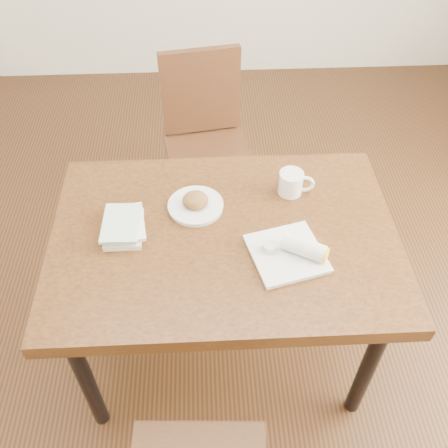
{
  "coord_description": "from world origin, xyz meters",
  "views": [
    {
      "loc": [
        -0.06,
        -1.22,
        2.08
      ],
      "look_at": [
        0.0,
        0.0,
        0.8
      ],
      "focal_mm": 40.0,
      "sensor_mm": 36.0,
      "label": 1
    }
  ],
  "objects_px": {
    "plate_burrito": "(292,252)",
    "book_stack": "(124,226)",
    "plate_scone": "(196,204)",
    "table": "(224,248)",
    "coffee_mug": "(292,182)",
    "chair_far": "(206,134)"
  },
  "relations": [
    {
      "from": "book_stack",
      "to": "plate_scone",
      "type": "bearing_deg",
      "value": 22.19
    },
    {
      "from": "plate_burrito",
      "to": "book_stack",
      "type": "relative_size",
      "value": 1.39
    },
    {
      "from": "plate_scone",
      "to": "plate_burrito",
      "type": "height_order",
      "value": "plate_burrito"
    },
    {
      "from": "plate_scone",
      "to": "table",
      "type": "bearing_deg",
      "value": -53.94
    },
    {
      "from": "chair_far",
      "to": "plate_scone",
      "type": "distance_m",
      "value": 0.78
    },
    {
      "from": "coffee_mug",
      "to": "book_stack",
      "type": "height_order",
      "value": "coffee_mug"
    },
    {
      "from": "plate_scone",
      "to": "coffee_mug",
      "type": "xyz_separation_m",
      "value": [
        0.37,
        0.07,
        0.03
      ]
    },
    {
      "from": "plate_scone",
      "to": "coffee_mug",
      "type": "bearing_deg",
      "value": 10.68
    },
    {
      "from": "chair_far",
      "to": "plate_scone",
      "type": "relative_size",
      "value": 4.49
    },
    {
      "from": "table",
      "to": "coffee_mug",
      "type": "distance_m",
      "value": 0.37
    },
    {
      "from": "table",
      "to": "plate_scone",
      "type": "xyz_separation_m",
      "value": [
        -0.1,
        0.14,
        0.1
      ]
    },
    {
      "from": "table",
      "to": "book_stack",
      "type": "xyz_separation_m",
      "value": [
        -0.36,
        0.03,
        0.1
      ]
    },
    {
      "from": "table",
      "to": "plate_burrito",
      "type": "relative_size",
      "value": 4.29
    },
    {
      "from": "chair_far",
      "to": "book_stack",
      "type": "distance_m",
      "value": 0.94
    },
    {
      "from": "coffee_mug",
      "to": "book_stack",
      "type": "distance_m",
      "value": 0.66
    },
    {
      "from": "table",
      "to": "book_stack",
      "type": "bearing_deg",
      "value": 174.82
    },
    {
      "from": "table",
      "to": "chair_far",
      "type": "bearing_deg",
      "value": 93.24
    },
    {
      "from": "book_stack",
      "to": "coffee_mug",
      "type": "bearing_deg",
      "value": 15.56
    },
    {
      "from": "plate_scone",
      "to": "coffee_mug",
      "type": "relative_size",
      "value": 1.52
    },
    {
      "from": "coffee_mug",
      "to": "plate_burrito",
      "type": "relative_size",
      "value": 0.47
    },
    {
      "from": "chair_far",
      "to": "plate_burrito",
      "type": "relative_size",
      "value": 3.25
    },
    {
      "from": "chair_far",
      "to": "coffee_mug",
      "type": "height_order",
      "value": "chair_far"
    }
  ]
}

